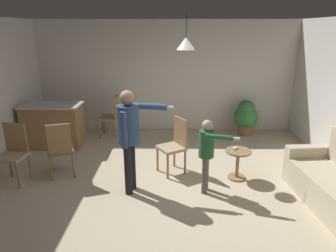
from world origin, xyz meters
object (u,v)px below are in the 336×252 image
person_adult (129,131)px  dining_chair_spare (61,148)px  person_child (207,148)px  dining_chair_centre_back (14,151)px  side_table_by_couch (238,161)px  potted_plant_corner (246,116)px  dining_chair_near_wall (175,143)px  kitchen_counter (53,125)px  spare_remote_on_table (235,148)px  dining_chair_by_counter (112,115)px

person_adult → dining_chair_spare: person_adult is taller
person_child → dining_chair_centre_back: size_ratio=1.19×
side_table_by_couch → person_child: (-0.59, -0.45, 0.41)m
person_child → potted_plant_corner: (1.25, 2.74, -0.26)m
dining_chair_near_wall → person_child: bearing=-176.6°
person_adult → dining_chair_near_wall: person_adult is taller
person_adult → person_child: 1.22m
kitchen_counter → spare_remote_on_table: 3.94m
dining_chair_near_wall → spare_remote_on_table: bearing=-132.5°
kitchen_counter → dining_chair_by_counter: bearing=28.1°
side_table_by_couch → dining_chair_by_counter: 3.31m
side_table_by_couch → spare_remote_on_table: spare_remote_on_table is taller
dining_chair_spare → potted_plant_corner: 4.34m
kitchen_counter → dining_chair_centre_back: 1.61m
person_child → dining_chair_by_counter: bearing=-126.1°
potted_plant_corner → dining_chair_near_wall: bearing=-130.5°
person_child → dining_chair_near_wall: 0.87m
kitchen_counter → dining_chair_centre_back: bearing=-91.9°
kitchen_counter → person_child: 3.68m
dining_chair_spare → dining_chair_centre_back: bearing=172.7°
dining_chair_by_counter → dining_chair_spare: (-0.48, -2.07, 0.00)m
dining_chair_spare → potted_plant_corner: size_ratio=1.15×
dining_chair_centre_back → potted_plant_corner: size_ratio=1.15×
kitchen_counter → person_child: person_child is taller
dining_chair_near_wall → dining_chair_centre_back: bearing=66.7°
kitchen_counter → person_adult: bearing=-44.8°
side_table_by_couch → person_child: size_ratio=0.44×
side_table_by_couch → dining_chair_near_wall: 1.13m
person_adult → person_child: size_ratio=1.38×
dining_chair_near_wall → dining_chair_centre_back: (-2.69, -0.39, 0.00)m
dining_chair_by_counter → kitchen_counter: bearing=121.7°
kitchen_counter → side_table_by_couch: (3.72, -1.47, -0.15)m
dining_chair_centre_back → spare_remote_on_table: bearing=-172.1°
kitchen_counter → person_child: size_ratio=1.06×
person_child → dining_chair_spare: person_child is taller
side_table_by_couch → dining_chair_centre_back: size_ratio=0.52×
dining_chair_by_counter → potted_plant_corner: (3.22, 0.20, -0.07)m
side_table_by_couch → dining_chair_near_wall: (-1.08, 0.25, 0.22)m
side_table_by_couch → spare_remote_on_table: bearing=133.0°
dining_chair_by_counter → spare_remote_on_table: bearing=-125.6°
kitchen_counter → person_adult: 2.79m
person_child → potted_plant_corner: person_child is taller
kitchen_counter → person_adult: (1.94, -1.93, 0.54)m
person_adult → dining_chair_centre_back: bearing=-87.6°
side_table_by_couch → dining_chair_centre_back: dining_chair_centre_back is taller
dining_chair_centre_back → spare_remote_on_table: size_ratio=7.69×
dining_chair_spare → spare_remote_on_table: 2.99m
dining_chair_centre_back → spare_remote_on_table: (3.72, 0.18, -0.01)m
potted_plant_corner → spare_remote_on_table: (-0.71, -2.24, 0.06)m
person_adult → spare_remote_on_table: size_ratio=12.61×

